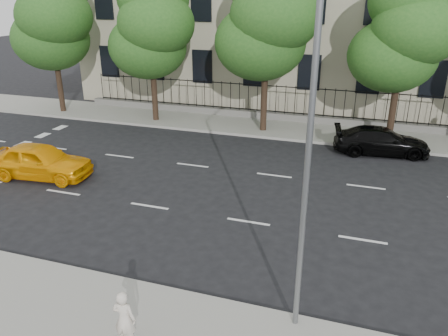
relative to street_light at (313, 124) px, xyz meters
The scene contains 12 objects.
ground 5.99m from the street_light, 144.73° to the left, with size 120.00×120.00×0.00m, color black.
far_sidewalk 16.75m from the street_light, 99.01° to the left, with size 60.00×4.00×0.15m, color gray.
lane_markings 8.67m from the street_light, 110.98° to the left, with size 49.60×4.62×0.01m, color silver, non-canonical shape.
iron_fence 18.21m from the street_light, 98.14° to the left, with size 30.00×0.50×2.20m.
street_light is the anchor object (origin of this frame).
tree_a 23.89m from the street_light, 140.66° to the left, with size 5.71×5.31×9.39m.
tree_b 18.99m from the street_light, 127.15° to the left, with size 5.53×5.12×8.97m.
tree_c 15.82m from the street_light, 106.43° to the left, with size 5.89×5.50×9.80m.
tree_d 15.36m from the street_light, 80.48° to the left, with size 5.34×4.94×8.84m.
yellow_taxi 14.20m from the street_light, 156.73° to the left, with size 1.85×4.60×1.57m, color #FFA707.
black_sedan 14.15m from the street_light, 81.12° to the left, with size 1.92×4.73×1.37m, color black.
woman_near 6.11m from the street_light, 145.13° to the right, with size 0.55×0.36×1.51m, color beige.
Camera 1 is at (3.48, -11.04, 7.85)m, focal length 35.00 mm.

